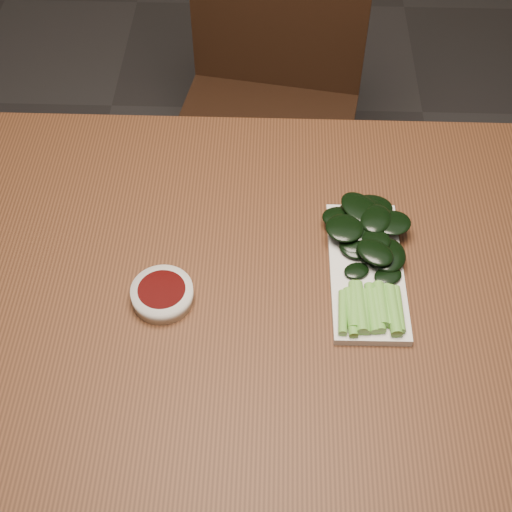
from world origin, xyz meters
The scene contains 6 objects.
ground centered at (0.00, 0.00, 0.00)m, with size 6.00×6.00×0.00m, color #2C2A2A.
table centered at (0.00, 0.00, 0.68)m, with size 1.40×0.80×0.75m.
chair_far centered at (0.01, 0.78, 0.49)m, with size 0.51×0.51×0.89m.
sauce_bowl centered at (-0.14, -0.03, 0.76)m, with size 0.10×0.10×0.03m.
serving_plate centered at (0.18, 0.03, 0.76)m, with size 0.12×0.27×0.01m.
gai_lan centered at (0.18, 0.07, 0.78)m, with size 0.16×0.29×0.03m.
Camera 1 is at (0.03, -0.67, 1.66)m, focal length 50.00 mm.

